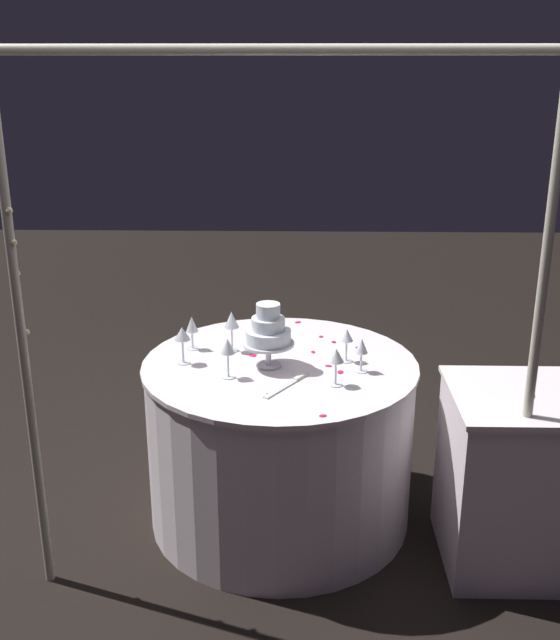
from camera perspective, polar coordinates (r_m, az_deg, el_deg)
name	(u,v)px	position (r m, az deg, el deg)	size (l,w,h in m)	color
ground_plane	(280,514)	(3.61, 0.00, -14.42)	(12.00, 12.00, 0.00)	black
decorative_arch	(277,263)	(2.62, -0.25, 4.32)	(1.88, 0.06, 2.04)	#B7B29E
main_table	(280,441)	(3.42, 0.00, -9.12)	(1.19, 1.19, 0.76)	white
side_table	(514,478)	(3.29, 17.25, -11.31)	(0.57, 0.57, 0.75)	white
tiered_cake	(268,331)	(3.16, -0.89, -0.86)	(0.22, 0.22, 0.28)	silver
wine_glass_0	(362,348)	(3.15, 6.17, -2.11)	(0.06, 0.06, 0.15)	silver
wine_glass_1	(182,335)	(3.23, -7.38, -1.16)	(0.07, 0.07, 0.16)	silver
wine_glass_2	(336,357)	(3.00, 4.25, -2.84)	(0.06, 0.06, 0.16)	silver
wine_glass_3	(347,338)	(3.25, 5.05, -1.33)	(0.06, 0.06, 0.15)	silver
wine_glass_4	(232,321)	(3.35, -3.67, -0.11)	(0.06, 0.06, 0.18)	silver
wine_glass_5	(228,348)	(3.07, -3.96, -2.15)	(0.06, 0.06, 0.17)	silver
wine_glass_6	(192,326)	(3.39, -6.66, -0.45)	(0.06, 0.06, 0.15)	silver
cake_knife	(290,383)	(3.05, 0.73, -4.80)	(0.18, 0.26, 0.01)	silver
rose_petal_0	(269,394)	(2.96, -0.83, -5.63)	(0.03, 0.02, 0.00)	#C61951
rose_petal_1	(334,342)	(3.49, 4.08, -1.66)	(0.03, 0.02, 0.00)	#C61951
rose_petal_2	(336,353)	(3.36, 4.24, -2.53)	(0.03, 0.02, 0.00)	#C61951
rose_petal_3	(253,355)	(3.33, -2.09, -2.68)	(0.04, 0.03, 0.00)	#C61951
rose_petal_4	(313,352)	(3.37, 2.51, -2.42)	(0.03, 0.02, 0.00)	#C61951
rose_petal_5	(298,322)	(3.74, 1.36, -0.16)	(0.03, 0.02, 0.00)	#C61951
rose_petal_6	(358,347)	(3.44, 5.93, -2.07)	(0.03, 0.02, 0.00)	#C61951
rose_petal_7	(323,416)	(2.79, 3.25, -7.21)	(0.03, 0.02, 0.00)	#C61951
rose_petal_8	(263,350)	(3.39, -1.27, -2.29)	(0.03, 0.02, 0.00)	#C61951
rose_petal_9	(340,372)	(3.17, 4.57, -3.93)	(0.04, 0.03, 0.00)	#C61951
rose_petal_10	(321,337)	(3.56, 3.11, -1.25)	(0.03, 0.02, 0.00)	#C61951
rose_petal_11	(328,366)	(3.23, 3.68, -3.47)	(0.03, 0.02, 0.00)	#C61951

